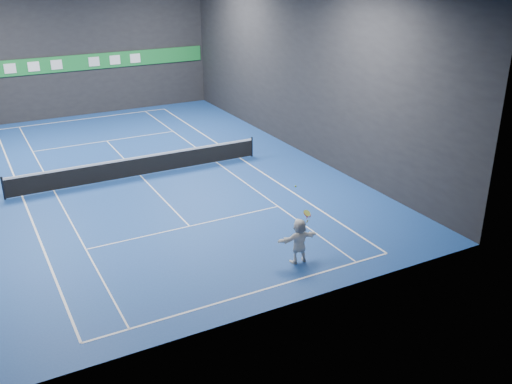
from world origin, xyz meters
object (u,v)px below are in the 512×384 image
tennis_net (140,165)px  tennis_racket (307,215)px  tennis_ball (296,186)px  player (299,241)px

tennis_net → tennis_racket: bearing=-76.2°
tennis_ball → tennis_racket: (0.38, -0.19, -1.08)m
tennis_ball → tennis_racket: 1.16m
player → tennis_net: 11.12m
tennis_ball → tennis_net: size_ratio=0.01×
player → tennis_ball: size_ratio=23.24×
tennis_racket → player: bearing=-171.8°
player → tennis_racket: (0.33, 0.05, 0.91)m
tennis_net → player: bearing=-77.9°
player → tennis_ball: 2.00m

